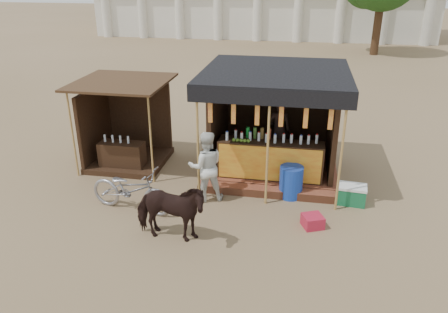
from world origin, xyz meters
The scene contains 9 objects.
ground centered at (0.00, 0.00, 0.00)m, with size 120.00×120.00×0.00m, color #846B4C.
main_stall centered at (1.01, 3.36, 1.03)m, with size 3.60×3.61×2.78m.
secondary_stall centered at (-3.17, 3.24, 0.85)m, with size 2.40×2.40×2.38m.
cow centered at (-0.75, -0.29, 0.65)m, with size 0.70×1.54×1.30m, color black.
motorbike centered at (-1.96, 0.70, 0.52)m, with size 0.69×1.99×1.04m, color #95959D.
bystander centered at (-0.41, 1.52, 0.85)m, with size 0.83×0.64×1.70m, color silver.
blue_barrel centered at (1.56, 2.00, 0.39)m, with size 0.56×0.56×0.78m, color #163CAB.
red_crate centered at (2.08, 0.72, 0.13)m, with size 0.41×0.39×0.27m, color #AD1C34.
cooler centered at (2.98, 1.92, 0.23)m, with size 0.68×0.50×0.46m.
Camera 1 is at (1.66, -7.46, 5.09)m, focal length 35.00 mm.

